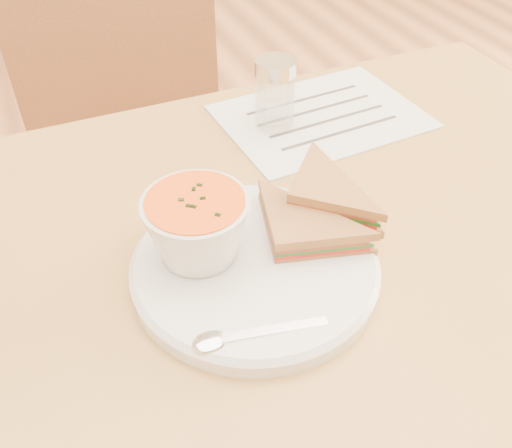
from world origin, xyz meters
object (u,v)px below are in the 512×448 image
chair_far (133,196)px  condiment_shaker (275,95)px  plate (255,268)px  dining_table (292,406)px  soup_bowl (197,230)px

chair_far → condiment_shaker: bearing=133.8°
chair_far → plate: chair_far is taller
dining_table → plate: bearing=-155.5°
dining_table → plate: plate is taller
plate → soup_bowl: soup_bowl is taller
soup_bowl → condiment_shaker: 0.30m
dining_table → soup_bowl: (-0.13, -0.00, 0.43)m
plate → soup_bowl: bearing=147.9°
soup_bowl → condiment_shaker: bearing=49.8°
dining_table → plate: (-0.08, -0.04, 0.38)m
dining_table → soup_bowl: bearing=-177.9°
chair_far → soup_bowl: bearing=100.6°
dining_table → plate: 0.39m
dining_table → condiment_shaker: bearing=74.3°
condiment_shaker → soup_bowl: bearing=-130.2°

